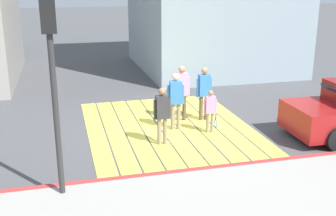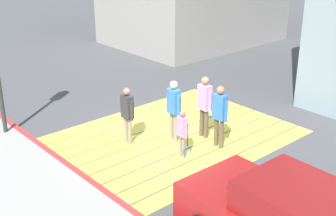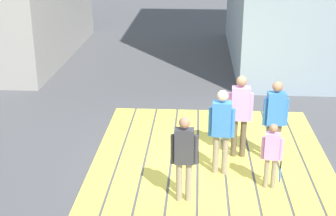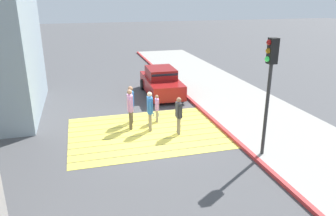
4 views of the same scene
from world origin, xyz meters
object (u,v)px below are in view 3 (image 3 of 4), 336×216
pedestrian_adult_side (275,116)px  pedestrian_child_with_racket (272,153)px  pedestrian_teen_behind (221,126)px  pedestrian_adult_trailing (240,111)px  pedestrian_adult_lead (184,153)px

pedestrian_adult_side → pedestrian_child_with_racket: pedestrian_adult_side is taller
pedestrian_teen_behind → pedestrian_child_with_racket: size_ratio=1.34×
pedestrian_adult_trailing → pedestrian_teen_behind: size_ratio=1.03×
pedestrian_adult_side → pedestrian_teen_behind: pedestrian_teen_behind is taller
pedestrian_adult_side → pedestrian_teen_behind: bearing=119.7°
pedestrian_adult_side → pedestrian_child_with_racket: size_ratio=1.33×
pedestrian_adult_side → pedestrian_child_with_racket: 1.20m
pedestrian_adult_side → pedestrian_teen_behind: 1.28m
pedestrian_adult_lead → pedestrian_adult_trailing: size_ratio=0.90×
pedestrian_adult_trailing → pedestrian_adult_side: bearing=-101.6°
pedestrian_adult_lead → pedestrian_teen_behind: bearing=-32.5°
pedestrian_adult_lead → pedestrian_adult_side: 2.47m
pedestrian_adult_lead → pedestrian_adult_trailing: (1.84, -1.09, 0.10)m
pedestrian_adult_trailing → pedestrian_adult_side: pedestrian_adult_trailing is taller
pedestrian_adult_lead → pedestrian_child_with_racket: pedestrian_adult_lead is taller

